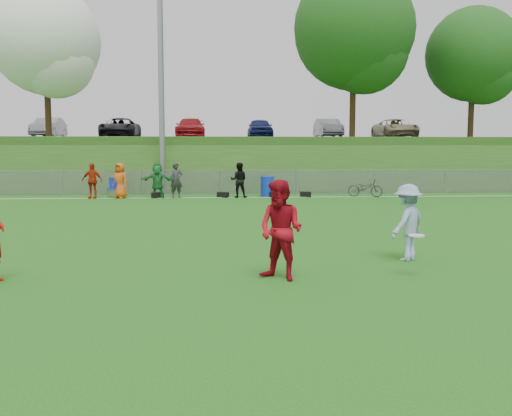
{
  "coord_description": "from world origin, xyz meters",
  "views": [
    {
      "loc": [
        -0.15,
        -9.56,
        2.39
      ],
      "look_at": [
        0.54,
        0.5,
        1.33
      ],
      "focal_mm": 40.0,
      "sensor_mm": 36.0,
      "label": 1
    }
  ],
  "objects": [
    {
      "name": "berm",
      "position": [
        0.0,
        31.0,
        1.5
      ],
      "size": [
        120.0,
        18.0,
        3.0
      ],
      "primitive_type": "cube",
      "color": "#224B15",
      "rests_on": "ground"
    },
    {
      "name": "gear_bags",
      "position": [
        1.01,
        18.1,
        0.13
      ],
      "size": [
        7.82,
        0.53,
        0.26
      ],
      "color": "black",
      "rests_on": "ground"
    },
    {
      "name": "player_blue",
      "position": [
        3.88,
        2.19,
        0.82
      ],
      "size": [
        1.19,
        1.15,
        1.63
      ],
      "primitive_type": "imported",
      "rotation": [
        0.0,
        0.0,
        3.87
      ],
      "color": "#8FA5C7",
      "rests_on": "ground"
    },
    {
      "name": "tree_white_flowering",
      "position": [
        -9.84,
        24.92,
        8.32
      ],
      "size": [
        6.3,
        6.3,
        8.78
      ],
      "color": "black",
      "rests_on": "berm"
    },
    {
      "name": "sideline_far",
      "position": [
        0.0,
        18.0,
        0.01
      ],
      "size": [
        60.0,
        0.1,
        0.01
      ],
      "primitive_type": "cube",
      "color": "white",
      "rests_on": "ground"
    },
    {
      "name": "tree_green_near",
      "position": [
        8.16,
        24.42,
        9.03
      ],
      "size": [
        7.14,
        7.14,
        9.95
      ],
      "color": "black",
      "rests_on": "berm"
    },
    {
      "name": "light_pole",
      "position": [
        -3.0,
        20.8,
        6.71
      ],
      "size": [
        1.2,
        0.4,
        12.15
      ],
      "color": "gray",
      "rests_on": "ground"
    },
    {
      "name": "ground",
      "position": [
        0.0,
        0.0,
        0.0
      ],
      "size": [
        120.0,
        120.0,
        0.0
      ],
      "primitive_type": "plane",
      "color": "#1C5C13",
      "rests_on": "ground"
    },
    {
      "name": "fence",
      "position": [
        0.0,
        20.0,
        0.65
      ],
      "size": [
        58.0,
        0.06,
        1.3
      ],
      "color": "gray",
      "rests_on": "ground"
    },
    {
      "name": "bicycle",
      "position": [
        7.14,
        17.97,
        0.44
      ],
      "size": [
        1.79,
        1.18,
        0.89
      ],
      "primitive_type": "imported",
      "rotation": [
        0.0,
        0.0,
        1.19
      ],
      "color": "#2C2B2E",
      "rests_on": "ground"
    },
    {
      "name": "car_row",
      "position": [
        -1.17,
        32.0,
        3.82
      ],
      "size": [
        32.04,
        5.18,
        1.44
      ],
      "color": "silver",
      "rests_on": "parking_lot"
    },
    {
      "name": "parking_lot",
      "position": [
        0.0,
        33.0,
        3.05
      ],
      "size": [
        120.0,
        12.0,
        0.1
      ],
      "primitive_type": "cube",
      "color": "black",
      "rests_on": "berm"
    },
    {
      "name": "player_red_center",
      "position": [
        1.0,
        0.57,
        0.91
      ],
      "size": [
        1.12,
        1.09,
        1.82
      ],
      "primitive_type": "imported",
      "rotation": [
        0.0,
        0.0,
        -0.68
      ],
      "color": "#A20B19",
      "rests_on": "ground"
    },
    {
      "name": "spectator_row",
      "position": [
        -2.9,
        18.0,
        0.85
      ],
      "size": [
        7.97,
        0.9,
        1.69
      ],
      "color": "#B7290C",
      "rests_on": "ground"
    },
    {
      "name": "tree_green_far",
      "position": [
        16.16,
        25.92,
        7.96
      ],
      "size": [
        5.88,
        5.88,
        8.19
      ],
      "color": "black",
      "rests_on": "berm"
    },
    {
      "name": "recycling_bin",
      "position": [
        2.35,
        18.52,
        0.5
      ],
      "size": [
        0.69,
        0.69,
        1.0
      ],
      "primitive_type": "cylinder",
      "rotation": [
        0.0,
        0.0,
        0.03
      ],
      "color": "#102EAE",
      "rests_on": "ground"
    },
    {
      "name": "frisbee",
      "position": [
        3.52,
        0.6,
        0.78
      ],
      "size": [
        0.3,
        0.3,
        0.03
      ],
      "color": "silver",
      "rests_on": "ground"
    },
    {
      "name": "camp_chair",
      "position": [
        -5.17,
        18.5,
        0.28
      ],
      "size": [
        0.57,
        0.58,
        0.96
      ],
      "rotation": [
        0.0,
        0.0,
        -0.07
      ],
      "color": "#102EAE",
      "rests_on": "ground"
    }
  ]
}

